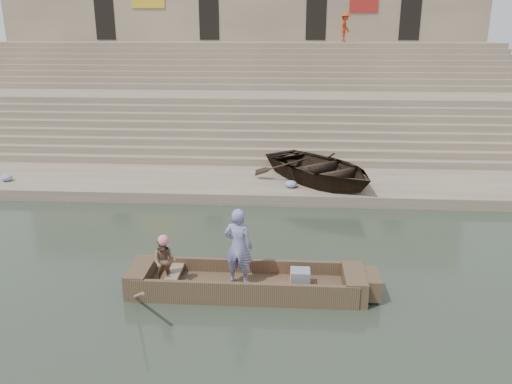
# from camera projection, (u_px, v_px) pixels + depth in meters

# --- Properties ---
(ground) EXTENTS (120.00, 120.00, 0.00)m
(ground) POSITION_uv_depth(u_px,v_px,m) (146.00, 285.00, 12.60)
(ground) COLOR #2C3629
(ground) RESTS_ON ground
(lower_landing) EXTENTS (32.00, 4.00, 0.40)m
(lower_landing) POSITION_uv_depth(u_px,v_px,m) (201.00, 183.00, 20.14)
(lower_landing) COLOR gray
(lower_landing) RESTS_ON ground
(mid_landing) EXTENTS (32.00, 3.00, 2.80)m
(mid_landing) POSITION_uv_depth(u_px,v_px,m) (224.00, 120.00, 26.90)
(mid_landing) COLOR gray
(mid_landing) RESTS_ON ground
(upper_landing) EXTENTS (32.00, 3.00, 5.20)m
(upper_landing) POSITION_uv_depth(u_px,v_px,m) (238.00, 84.00, 33.18)
(upper_landing) COLOR gray
(upper_landing) RESTS_ON ground
(ghat_steps) EXTENTS (32.00, 11.00, 5.20)m
(ghat_steps) POSITION_uv_depth(u_px,v_px,m) (228.00, 108.00, 28.38)
(ghat_steps) COLOR gray
(ghat_steps) RESTS_ON ground
(building_wall) EXTENTS (32.00, 5.07, 11.20)m
(building_wall) POSITION_uv_depth(u_px,v_px,m) (243.00, 35.00, 36.05)
(building_wall) COLOR tan
(building_wall) RESTS_ON ground
(main_rowboat) EXTENTS (5.00, 1.30, 0.22)m
(main_rowboat) POSITION_uv_depth(u_px,v_px,m) (246.00, 288.00, 12.22)
(main_rowboat) COLOR brown
(main_rowboat) RESTS_ON ground
(rowboat_trim) EXTENTS (6.04, 2.63, 1.85)m
(rowboat_trim) POSITION_uv_depth(u_px,v_px,m) (255.00, 281.00, 12.14)
(rowboat_trim) COLOR brown
(rowboat_trim) RESTS_ON ground
(standing_man) EXTENTS (0.76, 0.57, 1.88)m
(standing_man) POSITION_uv_depth(u_px,v_px,m) (238.00, 246.00, 11.96)
(standing_man) COLOR navy
(standing_man) RESTS_ON main_rowboat
(rowing_man) EXTENTS (0.59, 0.47, 1.18)m
(rowing_man) POSITION_uv_depth(u_px,v_px,m) (164.00, 261.00, 12.01)
(rowing_man) COLOR #246C49
(rowing_man) RESTS_ON main_rowboat
(television) EXTENTS (0.46, 0.42, 0.40)m
(television) POSITION_uv_depth(u_px,v_px,m) (300.00, 278.00, 12.05)
(television) COLOR gray
(television) RESTS_ON main_rowboat
(beached_rowboat) EXTENTS (6.16, 6.42, 1.08)m
(beached_rowboat) POSITION_uv_depth(u_px,v_px,m) (320.00, 168.00, 19.48)
(beached_rowboat) COLOR #2D2116
(beached_rowboat) RESTS_ON lower_landing
(pedestrian) EXTENTS (1.08, 1.33, 1.79)m
(pedestrian) POSITION_uv_depth(u_px,v_px,m) (345.00, 27.00, 31.85)
(pedestrian) COLOR #A73D1C
(pedestrian) RESTS_ON upper_landing
(cloth_bundles) EXTENTS (14.47, 1.95, 0.26)m
(cloth_bundles) POSITION_uv_depth(u_px,v_px,m) (134.00, 176.00, 19.93)
(cloth_bundles) COLOR #3F5999
(cloth_bundles) RESTS_ON lower_landing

